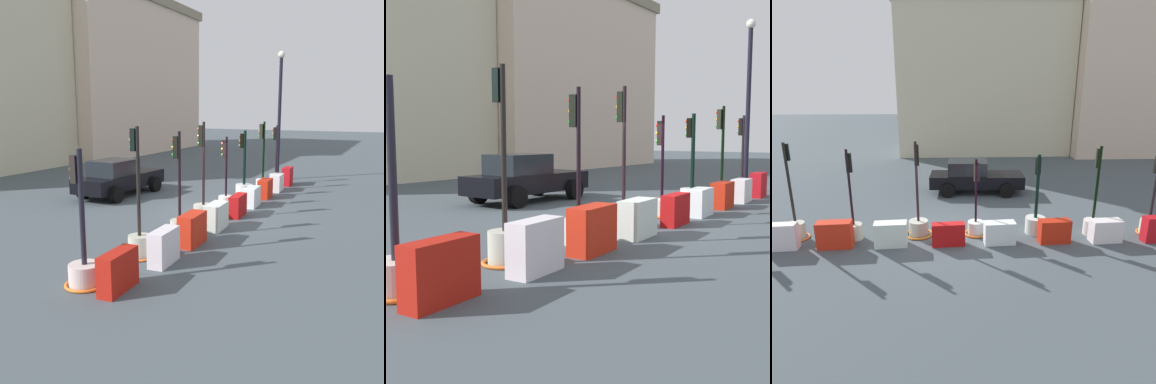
# 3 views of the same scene
# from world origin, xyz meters

# --- Properties ---
(ground_plane) EXTENTS (120.00, 120.00, 0.00)m
(ground_plane) POSITION_xyz_m (0.00, 0.00, 0.00)
(ground_plane) COLOR #444E54
(traffic_light_1) EXTENTS (0.83, 0.83, 3.35)m
(traffic_light_1) POSITION_xyz_m (-5.18, -0.09, 0.53)
(traffic_light_1) COLOR #B7B7A6
(traffic_light_1) RESTS_ON ground_plane
(traffic_light_2) EXTENTS (0.57, 0.57, 3.14)m
(traffic_light_2) POSITION_xyz_m (-3.18, -0.21, 0.64)
(traffic_light_2) COLOR #BAB7A6
(traffic_light_2) RESTS_ON ground_plane
(traffic_light_3) EXTENTS (0.98, 0.98, 3.34)m
(traffic_light_3) POSITION_xyz_m (-0.98, 0.00, 0.46)
(traffic_light_3) COLOR #AAAA9E
(traffic_light_3) RESTS_ON ground_plane
(traffic_light_4) EXTENTS (0.81, 0.81, 2.73)m
(traffic_light_4) POSITION_xyz_m (1.05, -0.02, 0.45)
(traffic_light_4) COLOR silver
(traffic_light_4) RESTS_ON ground_plane
(traffic_light_5) EXTENTS (0.71, 0.71, 2.86)m
(traffic_light_5) POSITION_xyz_m (3.19, -0.00, 0.53)
(traffic_light_5) COLOR silver
(traffic_light_5) RESTS_ON ground_plane
(traffic_light_6) EXTENTS (0.63, 0.63, 3.17)m
(traffic_light_6) POSITION_xyz_m (5.20, -0.22, 0.58)
(traffic_light_6) COLOR silver
(traffic_light_6) RESTS_ON ground_plane
(traffic_light_7) EXTENTS (0.79, 0.79, 2.93)m
(traffic_light_7) POSITION_xyz_m (7.24, -0.27, 0.46)
(traffic_light_7) COLOR beige
(traffic_light_7) RESTS_ON ground_plane
(construction_barrier_1) EXTENTS (1.07, 0.46, 0.87)m
(construction_barrier_1) POSITION_xyz_m (-5.33, -0.90, 0.43)
(construction_barrier_1) COLOR silver
(construction_barrier_1) RESTS_ON ground_plane
(construction_barrier_2) EXTENTS (1.13, 0.53, 0.89)m
(construction_barrier_2) POSITION_xyz_m (-3.62, -0.85, 0.45)
(construction_barrier_2) COLOR red
(construction_barrier_2) RESTS_ON ground_plane
(construction_barrier_3) EXTENTS (1.09, 0.54, 0.83)m
(construction_barrier_3) POSITION_xyz_m (-1.82, -0.83, 0.41)
(construction_barrier_3) COLOR silver
(construction_barrier_3) RESTS_ON ground_plane
(construction_barrier_4) EXTENTS (1.11, 0.42, 0.77)m
(construction_barrier_4) POSITION_xyz_m (0.07, -0.87, 0.38)
(construction_barrier_4) COLOR #B61012
(construction_barrier_4) RESTS_ON ground_plane
(construction_barrier_5) EXTENTS (1.06, 0.52, 0.76)m
(construction_barrier_5) POSITION_xyz_m (1.78, -0.81, 0.38)
(construction_barrier_5) COLOR silver
(construction_barrier_5) RESTS_ON ground_plane
(construction_barrier_6) EXTENTS (1.06, 0.51, 0.79)m
(construction_barrier_6) POSITION_xyz_m (3.64, -0.80, 0.40)
(construction_barrier_6) COLOR red
(construction_barrier_6) RESTS_ON ground_plane
(construction_barrier_7) EXTENTS (1.07, 0.52, 0.77)m
(construction_barrier_7) POSITION_xyz_m (5.40, -0.83, 0.39)
(construction_barrier_7) COLOR silver
(construction_barrier_7) RESTS_ON ground_plane
(car_black_sedan) EXTENTS (4.65, 2.20, 1.60)m
(car_black_sedan) POSITION_xyz_m (1.39, 5.12, 0.78)
(car_black_sedan) COLOR black
(car_black_sedan) RESTS_ON ground_plane
(building_main_facade) EXTENTS (13.43, 7.43, 11.30)m
(building_main_facade) POSITION_xyz_m (2.96, 17.62, 5.67)
(building_main_facade) COLOR beige
(building_main_facade) RESTS_ON ground_plane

